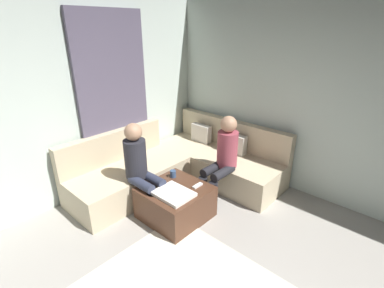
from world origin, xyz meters
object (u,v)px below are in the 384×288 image
object	(u,v)px
person_on_couch_back	(223,156)
person_on_couch_side	(141,166)
coffee_mug	(173,174)
ottoman	(175,202)
sectional_couch	(181,166)
game_remote	(198,186)

from	to	relation	value
person_on_couch_back	person_on_couch_side	world-z (taller)	same
person_on_couch_side	coffee_mug	bearing A→B (deg)	152.62
ottoman	coffee_mug	size ratio (longest dim) A/B	8.00
sectional_couch	ottoman	size ratio (longest dim) A/B	3.36
sectional_couch	person_on_couch_side	size ratio (longest dim) A/B	2.12
sectional_couch	person_on_couch_back	size ratio (longest dim) A/B	2.12
coffee_mug	person_on_couch_side	distance (m)	0.46
person_on_couch_back	person_on_couch_side	xyz separation A→B (m)	(-0.59, -0.93, 0.00)
game_remote	person_on_couch_back	world-z (taller)	person_on_couch_back
coffee_mug	person_on_couch_back	world-z (taller)	person_on_couch_back
ottoman	coffee_mug	distance (m)	0.38
sectional_couch	ottoman	distance (m)	0.88
game_remote	person_on_couch_side	distance (m)	0.75
ottoman	coffee_mug	xyz separation A→B (m)	(-0.22, 0.18, 0.26)
ottoman	game_remote	xyz separation A→B (m)	(0.18, 0.22, 0.22)
ottoman	person_on_couch_back	xyz separation A→B (m)	(0.18, 0.74, 0.45)
person_on_couch_side	sectional_couch	bearing A→B (deg)	-170.38
game_remote	coffee_mug	bearing A→B (deg)	-174.29
sectional_couch	game_remote	size ratio (longest dim) A/B	17.00
person_on_couch_side	game_remote	bearing A→B (deg)	124.75
coffee_mug	person_on_couch_side	size ratio (longest dim) A/B	0.08
game_remote	person_on_couch_side	world-z (taller)	person_on_couch_side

